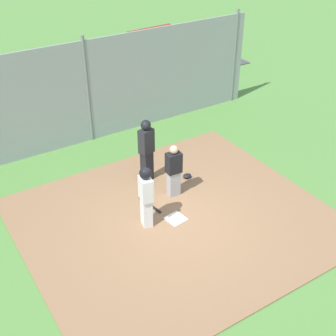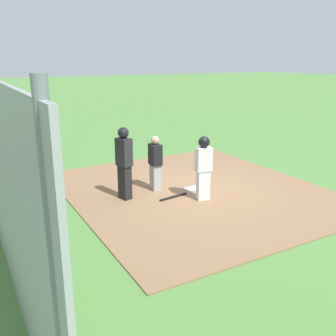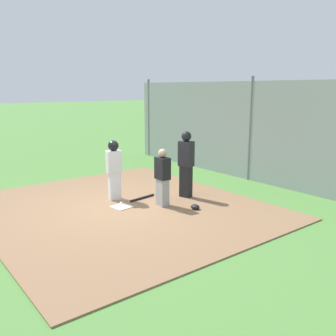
# 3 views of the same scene
# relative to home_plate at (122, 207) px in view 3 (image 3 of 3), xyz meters

# --- Properties ---
(ground_plane) EXTENTS (140.00, 140.00, 0.00)m
(ground_plane) POSITION_rel_home_plate_xyz_m (0.00, 0.00, -0.04)
(ground_plane) COLOR #51843D
(dirt_infield) EXTENTS (7.20, 6.40, 0.03)m
(dirt_infield) POSITION_rel_home_plate_xyz_m (0.00, 0.00, -0.03)
(dirt_infield) COLOR #896647
(dirt_infield) RESTS_ON ground_plane
(home_plate) EXTENTS (0.49, 0.49, 0.02)m
(home_plate) POSITION_rel_home_plate_xyz_m (0.00, 0.00, 0.00)
(home_plate) COLOR white
(home_plate) RESTS_ON dirt_infield
(catcher) EXTENTS (0.40, 0.28, 1.47)m
(catcher) POSITION_rel_home_plate_xyz_m (-0.52, -0.91, 0.74)
(catcher) COLOR #9E9EA3
(catcher) RESTS_ON dirt_infield
(umpire) EXTENTS (0.43, 0.35, 1.82)m
(umpire) POSITION_rel_home_plate_xyz_m (-0.30, -1.89, 0.96)
(umpire) COLOR black
(umpire) RESTS_ON dirt_infield
(runner) EXTENTS (0.33, 0.43, 1.61)m
(runner) POSITION_rel_home_plate_xyz_m (0.70, -0.21, 0.90)
(runner) COLOR silver
(runner) RESTS_ON dirt_infield
(baseball_bat) EXTENTS (0.19, 0.85, 0.06)m
(baseball_bat) POSITION_rel_home_plate_xyz_m (0.26, -0.81, 0.02)
(baseball_bat) COLOR black
(baseball_bat) RESTS_ON dirt_infield
(catcher_mask) EXTENTS (0.24, 0.20, 0.12)m
(catcher_mask) POSITION_rel_home_plate_xyz_m (-1.27, -1.36, 0.05)
(catcher_mask) COLOR black
(catcher_mask) RESTS_ON dirt_infield
(baseball) EXTENTS (0.07, 0.07, 0.07)m
(baseball) POSITION_rel_home_plate_xyz_m (0.18, -0.11, 0.03)
(baseball) COLOR white
(baseball) RESTS_ON dirt_infield
(backstop_fence) EXTENTS (12.00, 0.10, 3.35)m
(backstop_fence) POSITION_rel_home_plate_xyz_m (0.00, -4.88, 1.56)
(backstop_fence) COLOR #93999E
(backstop_fence) RESTS_ON ground_plane
(parking_lot) EXTENTS (18.00, 5.20, 0.04)m
(parking_lot) POSITION_rel_home_plate_xyz_m (0.00, -10.19, -0.02)
(parking_lot) COLOR #424247
(parking_lot) RESTS_ON ground_plane
(parked_car_green) EXTENTS (4.23, 1.94, 1.28)m
(parked_car_green) POSITION_rel_home_plate_xyz_m (3.34, -9.83, 0.57)
(parked_car_green) COLOR #235B38
(parked_car_green) RESTS_ON parking_lot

